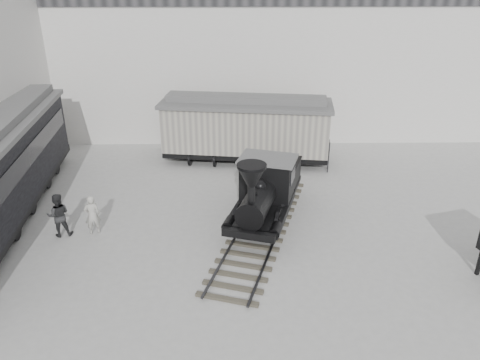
{
  "coord_description": "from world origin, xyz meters",
  "views": [
    {
      "loc": [
        -0.38,
        -13.47,
        10.08
      ],
      "look_at": [
        -0.1,
        4.05,
        2.0
      ],
      "focal_mm": 35.0,
      "sensor_mm": 36.0,
      "label": 1
    }
  ],
  "objects_px": {
    "locomotive": "(265,194)",
    "visitor_b": "(59,215)",
    "boxcar": "(246,127)",
    "visitor_a": "(92,215)"
  },
  "relations": [
    {
      "from": "visitor_a",
      "to": "boxcar",
      "type": "bearing_deg",
      "value": -151.71
    },
    {
      "from": "locomotive",
      "to": "visitor_a",
      "type": "distance_m",
      "value": 7.15
    },
    {
      "from": "boxcar",
      "to": "visitor_a",
      "type": "xyz_separation_m",
      "value": [
        -6.44,
        -7.73,
        -1.12
      ]
    },
    {
      "from": "visitor_b",
      "to": "visitor_a",
      "type": "bearing_deg",
      "value": 171.35
    },
    {
      "from": "boxcar",
      "to": "visitor_b",
      "type": "height_order",
      "value": "boxcar"
    },
    {
      "from": "boxcar",
      "to": "visitor_b",
      "type": "xyz_separation_m",
      "value": [
        -7.75,
        -7.86,
        -1.05
      ]
    },
    {
      "from": "boxcar",
      "to": "visitor_a",
      "type": "distance_m",
      "value": 10.13
    },
    {
      "from": "locomotive",
      "to": "visitor_b",
      "type": "height_order",
      "value": "locomotive"
    },
    {
      "from": "locomotive",
      "to": "visitor_b",
      "type": "bearing_deg",
      "value": -156.43
    },
    {
      "from": "boxcar",
      "to": "visitor_a",
      "type": "bearing_deg",
      "value": -122.38
    }
  ]
}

